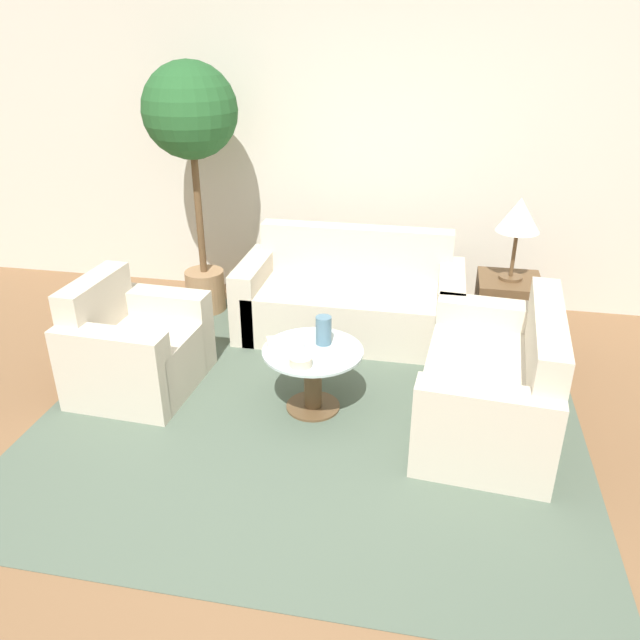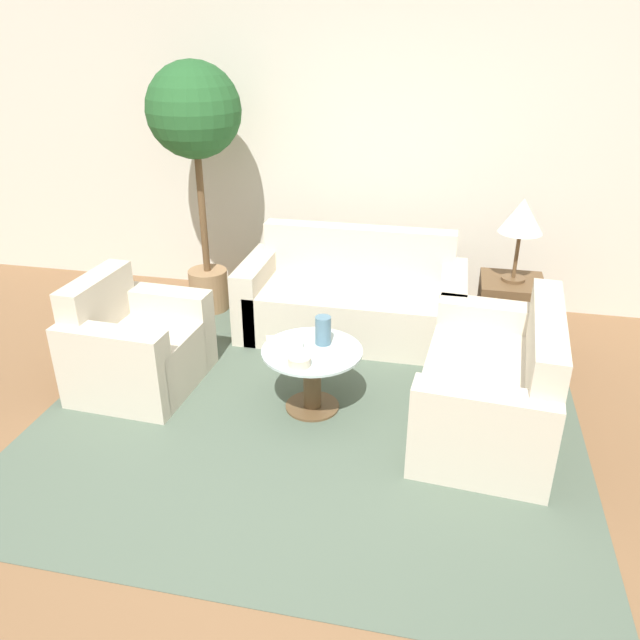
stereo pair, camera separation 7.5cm
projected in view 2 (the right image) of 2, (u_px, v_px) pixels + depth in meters
name	position (u px, v px, depth m)	size (l,w,h in m)	color
ground_plane	(269.00, 479.00, 3.62)	(14.00, 14.00, 0.00)	brown
wall_back	(353.00, 158.00, 5.53)	(10.00, 0.06, 2.60)	beige
rug	(312.00, 407.00, 4.28)	(3.53, 3.29, 0.01)	#4C5B4C
sofa_main	(353.00, 300.00, 5.22)	(1.82, 0.84, 0.84)	beige
armchair	(133.00, 348.00, 4.46)	(0.81, 0.93, 0.81)	beige
loveseat	(498.00, 388.00, 3.98)	(0.91, 1.46, 0.83)	beige
coffee_table	(312.00, 371.00, 4.16)	(0.67, 0.67, 0.45)	brown
side_table	(508.00, 314.00, 4.96)	(0.48, 0.48, 0.58)	brown
table_lamp	(522.00, 218.00, 4.61)	(0.33, 0.33, 0.64)	brown
potted_plant	(195.00, 129.00, 5.06)	(0.77, 0.77, 2.13)	#93704C
vase	(323.00, 330.00, 4.12)	(0.11, 0.11, 0.19)	slate
bowl	(299.00, 361.00, 3.89)	(0.14, 0.14, 0.06)	beige
book_stack	(284.00, 342.00, 4.14)	(0.27, 0.20, 0.04)	beige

